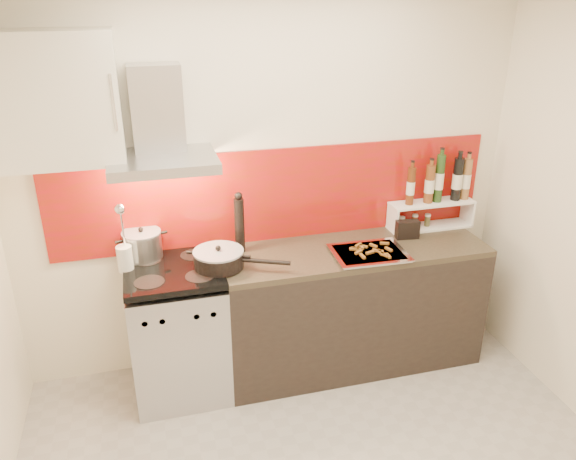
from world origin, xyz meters
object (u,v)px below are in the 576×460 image
object	(u,v)px
range_stove	(179,332)
saute_pan	(220,259)
baking_tray	(369,253)
stock_pot	(142,245)
counter	(351,305)
pepper_mill	(239,223)

from	to	relation	value
range_stove	saute_pan	bearing A→B (deg)	-10.60
baking_tray	stock_pot	bearing A→B (deg)	167.03
range_stove	counter	xyz separation A→B (m)	(1.20, 0.00, 0.01)
stock_pot	counter	bearing A→B (deg)	-8.25
range_stove	baking_tray	xyz separation A→B (m)	(1.25, -0.12, 0.47)
baking_tray	saute_pan	bearing A→B (deg)	175.80
saute_pan	pepper_mill	bearing A→B (deg)	51.07
stock_pot	pepper_mill	xyz separation A→B (m)	(0.62, -0.05, 0.10)
stock_pot	range_stove	bearing A→B (deg)	-50.20
stock_pot	baking_tray	distance (m)	1.46
saute_pan	baking_tray	bearing A→B (deg)	-4.20
counter	baking_tray	xyz separation A→B (m)	(0.05, -0.13, 0.47)
range_stove	baking_tray	world-z (taller)	baking_tray
range_stove	baking_tray	distance (m)	1.35
counter	saute_pan	world-z (taller)	saute_pan
stock_pot	pepper_mill	size ratio (longest dim) A/B	0.60
saute_pan	pepper_mill	world-z (taller)	pepper_mill
pepper_mill	baking_tray	distance (m)	0.87
saute_pan	counter	bearing A→B (deg)	3.65
counter	baking_tray	bearing A→B (deg)	-66.99
saute_pan	stock_pot	bearing A→B (deg)	150.57
counter	stock_pot	xyz separation A→B (m)	(-1.37, 0.20, 0.55)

